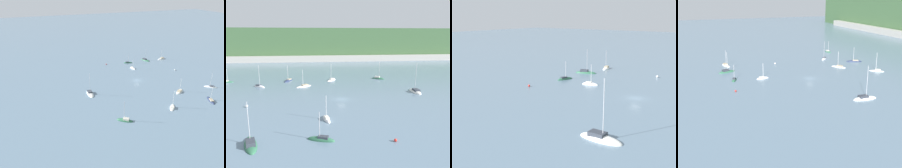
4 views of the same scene
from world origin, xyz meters
The scene contains 13 objects.
ground_plane centered at (0.00, 0.00, 0.00)m, with size 600.00×600.00×0.00m, color slate.
sailboat_0 centered at (-20.96, 33.38, 0.07)m, with size 4.67×7.85×8.07m.
sailboat_1 centered at (29.10, 6.41, 0.11)m, with size 3.01×8.41×11.97m.
sailboat_2 centered at (-21.77, -29.39, 0.13)m, with size 4.78×8.14×9.50m.
sailboat_3 centered at (-8.04, -28.76, 0.08)m, with size 6.03×3.36×6.83m.
sailboat_4 centered at (-6.24, -17.77, 0.08)m, with size 2.40×5.44×7.14m.
sailboat_6 centered at (-13.28, 20.43, 0.09)m, with size 7.32×6.08×7.64m.
sailboat_7 centered at (-31.76, 22.10, 0.09)m, with size 6.13×5.47×9.85m.
sailboat_8 centered at (-34.18, -27.73, 0.11)m, with size 7.62×3.92×7.94m.
sailboat_9 centered at (-0.59, 32.13, 0.13)m, with size 5.63×6.14×8.67m.
sailboat_10 centered at (22.79, 33.58, 0.12)m, with size 6.51×5.67×9.38m.
mooring_buoy_0 centered at (6.82, -31.11, 0.32)m, with size 0.65×0.65×0.65m.
mooring_buoy_1 centered at (-29.25, -5.14, 0.40)m, with size 0.80×0.80×0.80m.
Camera 1 is at (54.09, 98.89, 49.05)m, focal length 35.00 mm.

